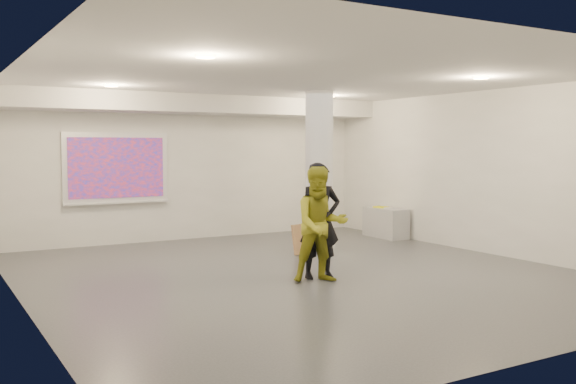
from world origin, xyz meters
TOP-DOWN VIEW (x-y plane):
  - floor at (0.00, 0.00)m, footprint 8.00×9.00m
  - ceiling at (0.00, 0.00)m, footprint 8.00×9.00m
  - wall_back at (0.00, 4.50)m, footprint 8.00×0.01m
  - wall_front at (0.00, -4.50)m, footprint 8.00×0.01m
  - wall_left at (-4.00, 0.00)m, footprint 0.01×9.00m
  - wall_right at (4.00, 0.00)m, footprint 0.01×9.00m
  - soffit_band at (0.00, 3.95)m, footprint 8.00×1.10m
  - downlight_nw at (-2.20, 2.50)m, footprint 0.22×0.22m
  - downlight_ne at (2.20, 2.50)m, footprint 0.22×0.22m
  - downlight_sw at (-2.20, -1.50)m, footprint 0.22×0.22m
  - downlight_se at (2.20, -1.50)m, footprint 0.22×0.22m
  - column at (1.50, 1.80)m, footprint 0.52×0.52m
  - projection_screen at (-1.60, 4.45)m, footprint 2.10×0.13m
  - credenza at (3.72, 2.55)m, footprint 0.49×1.11m
  - papers_stack at (3.73, 2.66)m, footprint 0.36×0.41m
  - postit_pad at (3.66, 2.65)m, footprint 0.26×0.32m
  - cardboard_back at (1.30, 1.71)m, footprint 0.48×0.28m
  - cardboard_front at (1.03, 1.63)m, footprint 0.52×0.27m
  - woman at (0.11, -0.36)m, footprint 0.70×0.54m
  - man at (-0.04, -0.61)m, footprint 0.96×0.84m

SIDE VIEW (x-z plane):
  - floor at x=0.00m, z-range -0.01..0.01m
  - cardboard_back at x=1.30m, z-range 0.00..0.52m
  - cardboard_front at x=1.03m, z-range 0.00..0.55m
  - credenza at x=3.72m, z-range 0.00..0.64m
  - papers_stack at x=3.73m, z-range 0.64..0.66m
  - postit_pad at x=3.66m, z-range 0.64..0.67m
  - man at x=-0.04m, z-range 0.00..1.68m
  - woman at x=0.11m, z-range 0.00..1.73m
  - wall_back at x=0.00m, z-range 0.00..3.00m
  - wall_front at x=0.00m, z-range 0.00..3.00m
  - wall_left at x=-4.00m, z-range 0.00..3.00m
  - wall_right at x=4.00m, z-range 0.00..3.00m
  - column at x=1.50m, z-range 0.00..3.00m
  - projection_screen at x=-1.60m, z-range 0.82..2.24m
  - soffit_band at x=0.00m, z-range 2.64..3.00m
  - downlight_nw at x=-2.20m, z-range 2.97..2.99m
  - downlight_ne at x=2.20m, z-range 2.97..2.99m
  - downlight_sw at x=-2.20m, z-range 2.97..2.99m
  - downlight_se at x=2.20m, z-range 2.97..2.99m
  - ceiling at x=0.00m, z-range 3.00..3.00m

